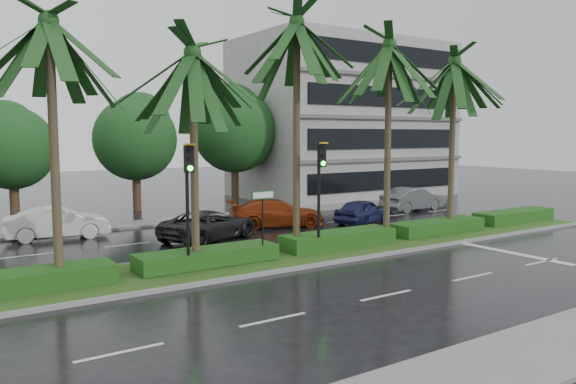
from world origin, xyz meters
TOP-DOWN VIEW (x-y plane):
  - ground at (0.00, 0.00)m, footprint 120.00×120.00m
  - near_sidewalk at (0.00, -10.20)m, footprint 40.00×2.40m
  - far_sidewalk at (0.00, 12.00)m, footprint 40.00×2.00m
  - median at (0.00, 1.00)m, footprint 36.00×4.00m
  - hedge at (0.00, 1.00)m, footprint 35.20×1.40m
  - lane_markings at (3.04, -0.43)m, footprint 34.00×13.06m
  - palm_row at (-1.25, 1.02)m, footprint 26.30×4.20m
  - signal_median_left at (-4.00, 0.30)m, footprint 0.34×0.42m
  - signal_median_right at (1.50, 0.30)m, footprint 0.34×0.42m
  - street_sign at (-1.00, 0.48)m, footprint 0.95×0.09m
  - bg_trees at (0.85, 17.59)m, footprint 32.73×5.78m
  - building at (17.00, 18.00)m, footprint 16.00×10.00m
  - car_white at (-6.21, 10.20)m, footprint 2.14×4.72m
  - car_darkgrey at (-0.50, 6.04)m, footprint 3.97×5.45m
  - car_red at (4.00, 7.39)m, footprint 3.53×5.41m
  - car_blue at (8.50, 5.80)m, footprint 2.83×4.24m
  - car_grey at (14.49, 7.89)m, footprint 1.89×4.61m

SIDE VIEW (x-z plane):
  - ground at x=0.00m, z-range 0.00..0.00m
  - lane_markings at x=3.04m, z-range 0.00..0.01m
  - near_sidewalk at x=0.00m, z-range 0.00..0.12m
  - far_sidewalk at x=0.00m, z-range 0.00..0.12m
  - median at x=0.00m, z-range 0.00..0.16m
  - hedge at x=0.00m, z-range 0.15..0.75m
  - car_blue at x=8.50m, z-range 0.00..1.34m
  - car_darkgrey at x=-0.50m, z-range 0.00..1.38m
  - car_red at x=4.00m, z-range 0.00..1.46m
  - car_grey at x=14.49m, z-range 0.00..1.49m
  - car_white at x=-6.21m, z-range 0.00..1.50m
  - street_sign at x=-1.00m, z-range 0.82..3.42m
  - signal_median_left at x=-4.00m, z-range 0.82..5.18m
  - signal_median_right at x=1.50m, z-range 0.82..5.18m
  - bg_trees at x=0.85m, z-range 0.60..8.94m
  - building at x=17.00m, z-range 0.00..12.00m
  - palm_row at x=-1.25m, z-range 2.81..12.59m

